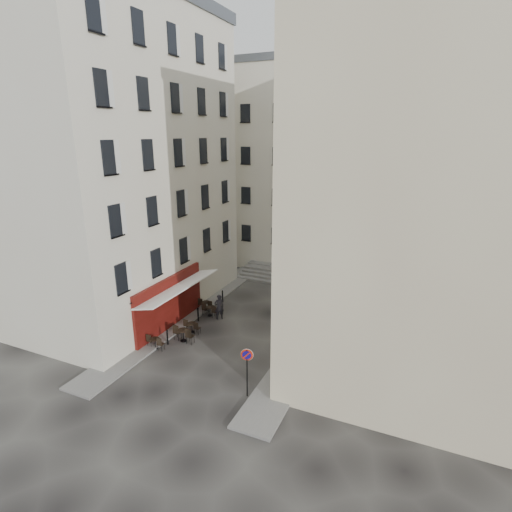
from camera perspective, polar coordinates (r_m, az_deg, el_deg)
The scene contains 18 objects.
ground at distance 24.71m, azimuth -4.80°, elevation -12.93°, with size 90.00×90.00×0.00m, color black.
sidewalk_left at distance 29.82m, azimuth -8.76°, elevation -7.44°, with size 2.00×22.00×0.12m, color slate.
sidewalk_right at distance 25.61m, azimuth 7.59°, elevation -11.72°, with size 2.00×18.00×0.12m, color slate.
building_left at distance 30.24m, azimuth -20.58°, elevation 12.18°, with size 12.20×16.20×20.60m.
building_right at distance 22.37m, azimuth 23.96°, elevation 7.85°, with size 12.20×14.20×18.60m.
building_back at distance 39.50m, azimuth 7.13°, elevation 12.55°, with size 18.20×10.20×18.60m.
cafe_storefront at distance 26.75m, azimuth -12.06°, elevation -6.34°, with size 1.74×7.30×3.50m.
stone_steps at distance 35.05m, azimuth 5.06°, elevation -2.90°, with size 9.00×3.15×0.80m.
bollard_near at distance 25.31m, azimuth -12.55°, elevation -11.18°, with size 0.12×0.12×0.98m.
bollard_mid at distance 27.87m, azimuth -8.28°, elevation -8.19°, with size 0.12×0.12×0.98m.
bollard_far at distance 30.61m, azimuth -4.80°, elevation -5.68°, with size 0.12×0.12×0.98m.
no_parking_sign at distance 19.73m, azimuth -1.31°, elevation -15.08°, with size 0.57×0.20×2.58m.
bistro_table_a at distance 25.07m, azimuth -14.14°, elevation -11.84°, with size 1.19×0.56×0.84m.
bistro_table_b at distance 25.45m, azimuth -10.29°, elevation -10.91°, with size 1.42×0.67×1.00m.
bistro_table_c at distance 26.46m, azimuth -9.11°, elevation -9.91°, with size 1.18×0.55×0.83m.
bistro_table_d at distance 28.50m, azimuth -6.57°, elevation -7.71°, with size 1.22×0.57×0.86m.
bistro_table_e at distance 29.36m, azimuth -7.12°, elevation -6.96°, with size 1.23×0.58×0.87m.
pedestrian at distance 27.82m, azimuth -5.29°, elevation -7.25°, with size 0.66×0.44×1.82m, color black.
Camera 1 is at (10.50, -18.67, 12.33)m, focal length 28.00 mm.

